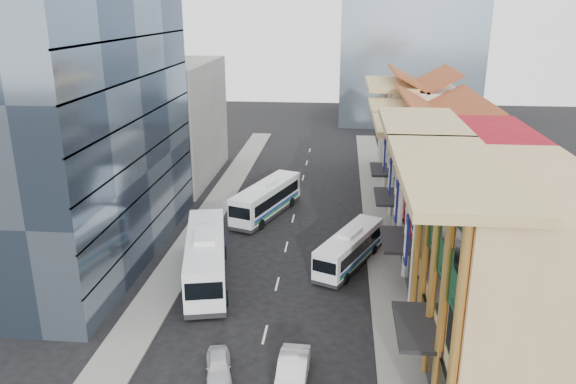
# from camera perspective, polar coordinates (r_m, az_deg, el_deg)

# --- Properties ---
(sidewalk_right) EXTENTS (3.00, 90.00, 0.15)m
(sidewalk_right) POSITION_cam_1_polar(r_m,az_deg,el_deg) (49.70, 9.67, -5.81)
(sidewalk_right) COLOR slate
(sidewalk_right) RESTS_ON ground
(sidewalk_left) EXTENTS (3.00, 90.00, 0.15)m
(sidewalk_left) POSITION_cam_1_polar(r_m,az_deg,el_deg) (51.23, -9.72, -5.06)
(sidewalk_left) COLOR slate
(sidewalk_left) RESTS_ON ground
(shophouse_tan) EXTENTS (8.00, 14.00, 12.00)m
(shophouse_tan) POSITION_cam_1_polar(r_m,az_deg,el_deg) (33.03, 21.83, -8.56)
(shophouse_tan) COLOR tan
(shophouse_tan) RESTS_ON ground
(shophouse_red) EXTENTS (8.00, 10.00, 12.00)m
(shophouse_red) POSITION_cam_1_polar(r_m,az_deg,el_deg) (43.74, 17.71, -1.50)
(shophouse_red) COLOR maroon
(shophouse_red) RESTS_ON ground
(shophouse_cream_near) EXTENTS (8.00, 9.00, 10.00)m
(shophouse_cream_near) POSITION_cam_1_polar(r_m,az_deg,el_deg) (52.89, 15.59, 0.97)
(shophouse_cream_near) COLOR beige
(shophouse_cream_near) RESTS_ON ground
(shophouse_cream_mid) EXTENTS (8.00, 9.00, 10.00)m
(shophouse_cream_mid) POSITION_cam_1_polar(r_m,az_deg,el_deg) (61.43, 14.23, 3.47)
(shophouse_cream_mid) COLOR beige
(shophouse_cream_mid) RESTS_ON ground
(shophouse_cream_far) EXTENTS (8.00, 12.00, 11.00)m
(shophouse_cream_far) POSITION_cam_1_polar(r_m,az_deg,el_deg) (71.44, 13.09, 6.02)
(shophouse_cream_far) COLOR beige
(shophouse_cream_far) RESTS_ON ground
(office_tower) EXTENTS (12.00, 26.00, 30.00)m
(office_tower) POSITION_cam_1_polar(r_m,az_deg,el_deg) (47.71, -21.75, 10.83)
(office_tower) COLOR #384659
(office_tower) RESTS_ON ground
(office_block_far) EXTENTS (10.00, 18.00, 14.00)m
(office_block_far) POSITION_cam_1_polar(r_m,az_deg,el_deg) (69.68, -11.82, 7.07)
(office_block_far) COLOR gray
(office_block_far) RESTS_ON ground
(bus_left_near) EXTENTS (5.51, 12.79, 3.99)m
(bus_left_near) POSITION_cam_1_polar(r_m,az_deg,el_deg) (43.65, -8.34, -6.51)
(bus_left_near) COLOR white
(bus_left_near) RESTS_ON ground
(bus_left_far) EXTENTS (6.16, 11.40, 3.58)m
(bus_left_far) POSITION_cam_1_polar(r_m,az_deg,el_deg) (56.52, -2.20, -0.66)
(bus_left_far) COLOR white
(bus_left_far) RESTS_ON ground
(bus_right) EXTENTS (5.90, 9.60, 3.05)m
(bus_right) POSITION_cam_1_polar(r_m,az_deg,el_deg) (46.10, 6.28, -5.66)
(bus_right) COLOR white
(bus_right) RESTS_ON ground
(sedan_left) EXTENTS (2.20, 3.75, 1.19)m
(sedan_left) POSITION_cam_1_polar(r_m,az_deg,el_deg) (33.94, -7.07, -17.11)
(sedan_left) COLOR silver
(sedan_left) RESTS_ON ground
(sedan_right) EXTENTS (1.77, 4.74, 1.55)m
(sedan_right) POSITION_cam_1_polar(r_m,az_deg,el_deg) (32.92, 0.45, -17.84)
(sedan_right) COLOR silver
(sedan_right) RESTS_ON ground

